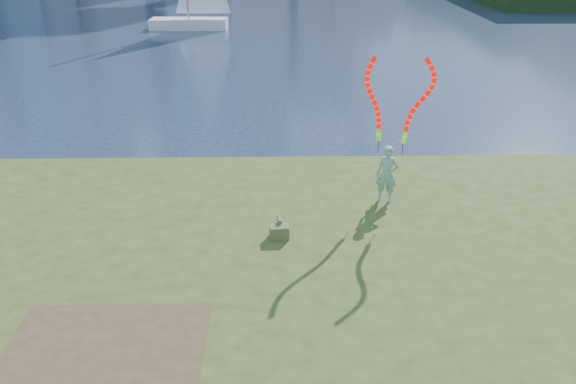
{
  "coord_description": "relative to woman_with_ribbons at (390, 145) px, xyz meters",
  "views": [
    {
      "loc": [
        0.61,
        -9.91,
        6.98
      ],
      "look_at": [
        0.83,
        1.0,
        1.71
      ],
      "focal_mm": 35.0,
      "sensor_mm": 36.0,
      "label": 1
    }
  ],
  "objects": [
    {
      "name": "dirt_patch",
      "position": [
        -5.45,
        -5.58,
        -1.45
      ],
      "size": [
        3.2,
        3.0,
        0.02
      ],
      "primitive_type": "cube",
      "color": "#47331E",
      "rests_on": "grassy_knoll"
    },
    {
      "name": "woman_with_ribbons",
      "position": [
        0.0,
        0.0,
        0.0
      ],
      "size": [
        1.87,
        0.67,
        3.83
      ],
      "rotation": [
        0.0,
        0.0,
        -0.33
      ],
      "color": "#207344",
      "rests_on": "grassy_knoll"
    },
    {
      "name": "sailboat",
      "position": [
        -8.66,
        29.55,
        -0.74
      ],
      "size": [
        5.85,
        1.95,
        8.84
      ],
      "rotation": [
        0.0,
        0.0,
        -0.04
      ],
      "color": "silver",
      "rests_on": "ground"
    },
    {
      "name": "canvas_bag",
      "position": [
        -2.62,
        -1.75,
        -1.3
      ],
      "size": [
        0.43,
        0.49,
        0.39
      ],
      "rotation": [
        0.0,
        0.0,
        0.08
      ],
      "color": "#50552B",
      "rests_on": "grassy_knoll"
    },
    {
      "name": "ground",
      "position": [
        -3.25,
        -2.38,
        -2.26
      ],
      "size": [
        320.0,
        320.0,
        0.0
      ],
      "primitive_type": "plane",
      "color": "#18253D",
      "rests_on": "ground"
    },
    {
      "name": "grassy_knoll",
      "position": [
        -3.25,
        -4.67,
        -1.92
      ],
      "size": [
        20.0,
        18.0,
        0.8
      ],
      "color": "#354418",
      "rests_on": "ground"
    }
  ]
}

